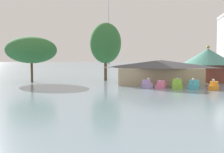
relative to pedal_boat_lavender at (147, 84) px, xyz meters
The scene contains 10 objects.
pedal_boat_lavender is the anchor object (origin of this frame).
pedal_boat_pink 2.37m from the pedal_boat_lavender, ahead, with size 1.91×3.06×1.39m.
pedal_boat_lime 4.93m from the pedal_boat_lavender, ahead, with size 1.71×2.27×1.82m.
pedal_boat_cyan 7.57m from the pedal_boat_lavender, ahead, with size 2.21×2.68×1.74m.
pedal_boat_orange 10.45m from the pedal_boat_lavender, ahead, with size 1.92×2.55×1.77m.
boathouse 6.71m from the pedal_boat_lavender, 68.83° to the left, with size 16.16×8.14×4.63m.
green_roof_pavilion 20.31m from the pedal_boat_lavender, 51.08° to the left, with size 11.58×11.58×7.82m.
shoreline_tree_tall_left 26.39m from the pedal_boat_lavender, 162.35° to the left, with size 10.58×10.58×9.57m.
shoreline_tree_mid 19.18m from the pedal_boat_lavender, 124.25° to the left, with size 7.08×7.08×13.04m.
distant_broadcast_tower 333.46m from the pedal_boat_lavender, 101.66° to the left, with size 6.01×6.01×172.41m.
Camera 1 is at (7.25, -6.70, 4.46)m, focal length 41.39 mm.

